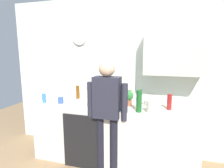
{
  "coord_description": "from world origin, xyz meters",
  "views": [
    {
      "loc": [
        0.73,
        -2.29,
        1.69
      ],
      "look_at": [
        -0.0,
        0.25,
        1.24
      ],
      "focal_mm": 29.29,
      "sensor_mm": 36.0,
      "label": 1
    }
  ],
  "objects_px": {
    "dish_soap": "(44,98)",
    "person_at_sink": "(107,108)",
    "coffee_maker": "(111,93)",
    "storage_canister": "(152,106)",
    "bottle_green_wine": "(139,101)",
    "bottle_red_vinegar": "(169,102)",
    "bottle_amber_beer": "(78,92)",
    "cup_blue_mug": "(61,100)",
    "bottle_clear_soda": "(95,93)",
    "mixing_bowl": "(151,103)",
    "potted_plant": "(128,97)"
  },
  "relations": [
    {
      "from": "bottle_red_vinegar",
      "to": "person_at_sink",
      "type": "xyz_separation_m",
      "value": [
        -0.82,
        -0.29,
        -0.07
      ]
    },
    {
      "from": "bottle_red_vinegar",
      "to": "storage_canister",
      "type": "distance_m",
      "value": 0.3
    },
    {
      "from": "bottle_red_vinegar",
      "to": "bottle_amber_beer",
      "type": "xyz_separation_m",
      "value": [
        -1.5,
        0.21,
        0.01
      ]
    },
    {
      "from": "cup_blue_mug",
      "to": "dish_soap",
      "type": "distance_m",
      "value": 0.27
    },
    {
      "from": "dish_soap",
      "to": "person_at_sink",
      "type": "bearing_deg",
      "value": -5.86
    },
    {
      "from": "coffee_maker",
      "to": "bottle_green_wine",
      "type": "xyz_separation_m",
      "value": [
        0.5,
        -0.38,
        0.0
      ]
    },
    {
      "from": "bottle_green_wine",
      "to": "bottle_red_vinegar",
      "type": "bearing_deg",
      "value": 29.4
    },
    {
      "from": "mixing_bowl",
      "to": "storage_canister",
      "type": "distance_m",
      "value": 0.36
    },
    {
      "from": "bottle_amber_beer",
      "to": "bottle_green_wine",
      "type": "bearing_deg",
      "value": -21.2
    },
    {
      "from": "coffee_maker",
      "to": "cup_blue_mug",
      "type": "relative_size",
      "value": 3.3
    },
    {
      "from": "bottle_green_wine",
      "to": "mixing_bowl",
      "type": "bearing_deg",
      "value": 70.11
    },
    {
      "from": "bottle_amber_beer",
      "to": "potted_plant",
      "type": "height_order",
      "value": "same"
    },
    {
      "from": "cup_blue_mug",
      "to": "mixing_bowl",
      "type": "xyz_separation_m",
      "value": [
        1.37,
        0.29,
        -0.01
      ]
    },
    {
      "from": "bottle_red_vinegar",
      "to": "potted_plant",
      "type": "bearing_deg",
      "value": 176.4
    },
    {
      "from": "bottle_clear_soda",
      "to": "bottle_green_wine",
      "type": "relative_size",
      "value": 0.93
    },
    {
      "from": "potted_plant",
      "to": "person_at_sink",
      "type": "xyz_separation_m",
      "value": [
        -0.23,
        -0.33,
        -0.1
      ]
    },
    {
      "from": "coffee_maker",
      "to": "dish_soap",
      "type": "relative_size",
      "value": 1.83
    },
    {
      "from": "bottle_clear_soda",
      "to": "bottle_red_vinegar",
      "type": "height_order",
      "value": "bottle_clear_soda"
    },
    {
      "from": "bottle_green_wine",
      "to": "coffee_maker",
      "type": "bearing_deg",
      "value": 143.36
    },
    {
      "from": "potted_plant",
      "to": "cup_blue_mug",
      "type": "bearing_deg",
      "value": -170.76
    },
    {
      "from": "bottle_green_wine",
      "to": "mixing_bowl",
      "type": "distance_m",
      "value": 0.41
    },
    {
      "from": "person_at_sink",
      "to": "cup_blue_mug",
      "type": "bearing_deg",
      "value": 161.19
    },
    {
      "from": "bottle_clear_soda",
      "to": "person_at_sink",
      "type": "bearing_deg",
      "value": -51.28
    },
    {
      "from": "bottle_clear_soda",
      "to": "person_at_sink",
      "type": "distance_m",
      "value": 0.57
    },
    {
      "from": "cup_blue_mug",
      "to": "person_at_sink",
      "type": "height_order",
      "value": "person_at_sink"
    },
    {
      "from": "bottle_green_wine",
      "to": "potted_plant",
      "type": "height_order",
      "value": "bottle_green_wine"
    },
    {
      "from": "coffee_maker",
      "to": "storage_canister",
      "type": "height_order",
      "value": "coffee_maker"
    },
    {
      "from": "bottle_red_vinegar",
      "to": "mixing_bowl",
      "type": "xyz_separation_m",
      "value": [
        -0.26,
        0.16,
        -0.07
      ]
    },
    {
      "from": "coffee_maker",
      "to": "bottle_red_vinegar",
      "type": "xyz_separation_m",
      "value": [
        0.9,
        -0.15,
        -0.04
      ]
    },
    {
      "from": "bottle_amber_beer",
      "to": "mixing_bowl",
      "type": "xyz_separation_m",
      "value": [
        1.25,
        -0.06,
        -0.08
      ]
    },
    {
      "from": "cup_blue_mug",
      "to": "potted_plant",
      "type": "distance_m",
      "value": 1.06
    },
    {
      "from": "dish_soap",
      "to": "storage_canister",
      "type": "relative_size",
      "value": 1.06
    },
    {
      "from": "bottle_amber_beer",
      "to": "storage_canister",
      "type": "bearing_deg",
      "value": -17.97
    },
    {
      "from": "bottle_clear_soda",
      "to": "dish_soap",
      "type": "relative_size",
      "value": 1.56
    },
    {
      "from": "dish_soap",
      "to": "storage_canister",
      "type": "xyz_separation_m",
      "value": [
        1.67,
        -0.03,
        0.01
      ]
    },
    {
      "from": "coffee_maker",
      "to": "bottle_amber_beer",
      "type": "xyz_separation_m",
      "value": [
        -0.61,
        0.06,
        -0.03
      ]
    },
    {
      "from": "mixing_bowl",
      "to": "bottle_amber_beer",
      "type": "bearing_deg",
      "value": 177.47
    },
    {
      "from": "bottle_green_wine",
      "to": "dish_soap",
      "type": "distance_m",
      "value": 1.51
    },
    {
      "from": "bottle_red_vinegar",
      "to": "potted_plant",
      "type": "xyz_separation_m",
      "value": [
        -0.59,
        0.04,
        0.02
      ]
    },
    {
      "from": "bottle_clear_soda",
      "to": "coffee_maker",
      "type": "bearing_deg",
      "value": 0.56
    },
    {
      "from": "bottle_amber_beer",
      "to": "storage_canister",
      "type": "distance_m",
      "value": 1.34
    },
    {
      "from": "coffee_maker",
      "to": "mixing_bowl",
      "type": "distance_m",
      "value": 0.65
    },
    {
      "from": "bottle_green_wine",
      "to": "cup_blue_mug",
      "type": "relative_size",
      "value": 3.0
    },
    {
      "from": "potted_plant",
      "to": "bottle_red_vinegar",
      "type": "bearing_deg",
      "value": -3.6
    },
    {
      "from": "bottle_red_vinegar",
      "to": "dish_soap",
      "type": "bearing_deg",
      "value": -174.65
    },
    {
      "from": "bottle_amber_beer",
      "to": "bottle_red_vinegar",
      "type": "bearing_deg",
      "value": -7.98
    },
    {
      "from": "bottle_amber_beer",
      "to": "person_at_sink",
      "type": "height_order",
      "value": "person_at_sink"
    },
    {
      "from": "cup_blue_mug",
      "to": "bottle_green_wine",
      "type": "bearing_deg",
      "value": -4.05
    },
    {
      "from": "bottle_amber_beer",
      "to": "bottle_clear_soda",
      "type": "bearing_deg",
      "value": -9.96
    },
    {
      "from": "cup_blue_mug",
      "to": "person_at_sink",
      "type": "distance_m",
      "value": 0.83
    }
  ]
}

